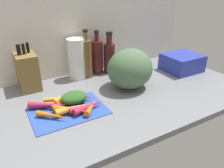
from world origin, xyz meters
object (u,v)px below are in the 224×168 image
(knife_block, at_px, (27,71))
(carrot_10, at_px, (83,96))
(carrot_9, at_px, (53,116))
(bottle_2, at_px, (109,56))
(carrot_8, at_px, (66,96))
(carrot_11, at_px, (60,99))
(carrot_2, at_px, (89,106))
(carrot_7, at_px, (72,110))
(paper_towel_roll, at_px, (77,59))
(carrot_0, at_px, (87,107))
(carrot_5, at_px, (71,96))
(carrot_6, at_px, (67,103))
(carrot_4, at_px, (91,106))
(carrot_12, at_px, (48,105))
(winter_squash, at_px, (130,69))
(cutting_board, at_px, (68,110))
(carrot_3, at_px, (74,108))
(bottle_0, at_px, (86,58))
(bottle_1, at_px, (97,57))
(dish_rack, at_px, (182,63))
(carrot_1, at_px, (56,103))

(knife_block, bearing_deg, carrot_10, -53.97)
(carrot_9, height_order, bottle_2, bottle_2)
(carrot_8, distance_m, carrot_11, 0.03)
(carrot_2, height_order, carrot_7, same)
(paper_towel_roll, bearing_deg, knife_block, -179.37)
(carrot_10, bearing_deg, carrot_8, 151.45)
(carrot_0, distance_m, carrot_11, 0.16)
(carrot_8, distance_m, knife_block, 0.28)
(carrot_7, bearing_deg, carrot_0, -4.04)
(carrot_5, xyz_separation_m, bottle_2, (0.35, 0.23, 0.09))
(carrot_11, relative_size, knife_block, 0.61)
(carrot_6, height_order, bottle_2, bottle_2)
(carrot_0, bearing_deg, knife_block, 115.13)
(paper_towel_roll, bearing_deg, carrot_4, -102.83)
(carrot_12, distance_m, winter_squash, 0.47)
(winter_squash, bearing_deg, carrot_0, -160.20)
(carrot_2, height_order, carrot_4, carrot_2)
(carrot_2, xyz_separation_m, carrot_7, (-0.08, 0.01, 0.00))
(carrot_0, xyz_separation_m, winter_squash, (0.31, 0.11, 0.09))
(carrot_8, xyz_separation_m, carrot_9, (-0.10, -0.14, -0.00))
(cutting_board, relative_size, paper_towel_roll, 1.39)
(carrot_3, height_order, carrot_7, carrot_3)
(carrot_11, distance_m, bottle_0, 0.35)
(carrot_12, height_order, bottle_2, bottle_2)
(winter_squash, xyz_separation_m, bottle_1, (-0.06, 0.28, 0.00))
(bottle_0, bearing_deg, dish_rack, -19.60)
(carrot_6, xyz_separation_m, carrot_10, (0.09, 0.01, 0.00))
(carrot_5, relative_size, carrot_6, 0.68)
(winter_squash, distance_m, knife_block, 0.56)
(carrot_11, bearing_deg, carrot_1, -132.15)
(carrot_1, xyz_separation_m, winter_squash, (0.43, 0.00, 0.09))
(carrot_2, distance_m, carrot_5, 0.15)
(carrot_3, height_order, carrot_9, carrot_3)
(carrot_7, relative_size, bottle_2, 0.63)
(carrot_9, relative_size, dish_rack, 0.66)
(carrot_5, bearing_deg, bottle_0, 49.84)
(carrot_10, bearing_deg, bottle_0, 62.19)
(carrot_2, bearing_deg, dish_rack, 11.92)
(carrot_1, xyz_separation_m, carrot_4, (0.13, -0.12, 0.00))
(carrot_6, height_order, knife_block, knife_block)
(carrot_3, xyz_separation_m, winter_squash, (0.37, 0.10, 0.09))
(carrot_8, bearing_deg, knife_block, 118.15)
(carrot_2, bearing_deg, carrot_7, 173.68)
(carrot_9, bearing_deg, winter_squash, 12.77)
(carrot_0, distance_m, carrot_3, 0.06)
(cutting_board, xyz_separation_m, carrot_1, (-0.04, 0.07, 0.02))
(carrot_6, relative_size, bottle_1, 0.55)
(carrot_5, xyz_separation_m, carrot_6, (-0.04, -0.05, 0.00))
(carrot_1, xyz_separation_m, knife_block, (-0.07, 0.27, 0.08))
(paper_towel_roll, bearing_deg, carrot_2, -104.37)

